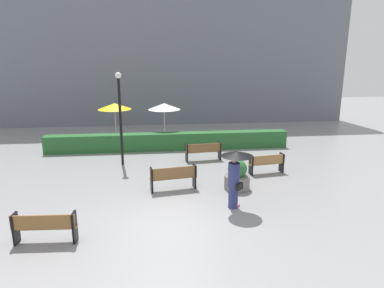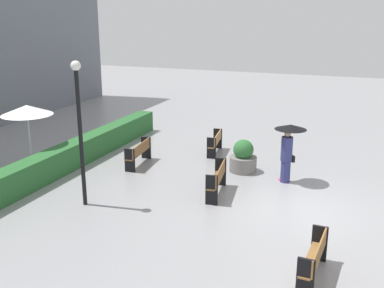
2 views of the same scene
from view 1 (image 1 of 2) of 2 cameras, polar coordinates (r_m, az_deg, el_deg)
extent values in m
plane|color=gray|center=(10.82, -3.62, -12.78)|extent=(60.00, 60.00, 0.00)
cube|color=#9E7242|center=(15.20, 12.18, -3.16)|extent=(1.59, 0.49, 0.04)
cube|color=#9E7242|center=(15.02, 12.48, -2.54)|extent=(1.55, 0.27, 0.39)
cube|color=black|center=(14.88, 9.73, -3.47)|extent=(0.11, 0.36, 0.84)
cube|color=black|center=(15.53, 14.59, -2.98)|extent=(0.11, 0.36, 0.84)
cube|color=olive|center=(10.38, -23.08, -12.54)|extent=(1.70, 0.36, 0.04)
cube|color=olive|center=(10.16, -23.48, -11.78)|extent=(1.69, 0.14, 0.40)
cube|color=black|center=(10.66, -27.16, -12.33)|extent=(0.08, 0.36, 0.86)
cube|color=black|center=(10.13, -18.84, -12.86)|extent=(0.08, 0.36, 0.86)
cube|color=brown|center=(16.68, 1.86, -1.23)|extent=(1.79, 0.47, 0.04)
cube|color=brown|center=(16.47, 2.01, -0.64)|extent=(1.76, 0.24, 0.40)
cube|color=black|center=(16.48, -0.90, -1.46)|extent=(0.10, 0.38, 0.86)
cube|color=black|center=(16.88, 4.59, -1.11)|extent=(0.10, 0.38, 0.86)
cube|color=brown|center=(13.07, -3.13, -5.58)|extent=(1.79, 0.53, 0.04)
cube|color=brown|center=(12.85, -3.00, -4.81)|extent=(1.75, 0.31, 0.44)
cube|color=black|center=(12.92, -6.70, -5.95)|extent=(0.12, 0.37, 0.93)
cube|color=black|center=(13.24, 0.39, -5.33)|extent=(0.12, 0.37, 0.93)
cylinder|color=navy|center=(11.68, 6.82, -8.69)|extent=(0.32, 0.32, 0.75)
cube|color=#F2598C|center=(11.86, 6.94, -10.10)|extent=(0.41, 0.41, 0.08)
cylinder|color=navy|center=(11.39, 6.94, -5.07)|extent=(0.38, 0.38, 0.81)
sphere|color=tan|center=(11.23, 7.02, -2.60)|extent=(0.21, 0.21, 0.21)
cube|color=black|center=(11.42, 7.85, -6.97)|extent=(0.28, 0.26, 0.22)
cylinder|color=black|center=(11.25, 7.40, -3.79)|extent=(0.02, 0.02, 0.90)
cone|color=black|center=(11.12, 7.48, -1.59)|extent=(1.05, 1.05, 0.16)
cylinder|color=slate|center=(13.28, 7.44, -6.28)|extent=(0.97, 0.97, 0.54)
sphere|color=#2D6B33|center=(13.10, 7.52, -4.09)|extent=(0.73, 0.73, 0.73)
cylinder|color=black|center=(15.97, -11.71, 3.47)|extent=(0.12, 0.12, 3.98)
sphere|color=white|center=(15.72, -12.11, 11.04)|extent=(0.28, 0.28, 0.28)
cylinder|color=silver|center=(20.45, -12.52, 3.16)|extent=(0.06, 0.06, 2.13)
cone|color=yellow|center=(20.27, -12.68, 6.11)|extent=(1.90, 1.90, 0.35)
cylinder|color=silver|center=(19.72, -4.56, 3.10)|extent=(0.06, 0.06, 2.17)
cone|color=white|center=(19.54, -4.63, 6.22)|extent=(1.81, 1.81, 0.35)
cube|color=#28602D|center=(18.58, -3.85, 0.43)|extent=(12.90, 0.70, 0.91)
cube|color=slate|center=(25.62, -5.75, 14.93)|extent=(28.00, 1.20, 10.39)
camera|label=2|loc=(14.48, -63.85, 8.80)|focal=42.78mm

